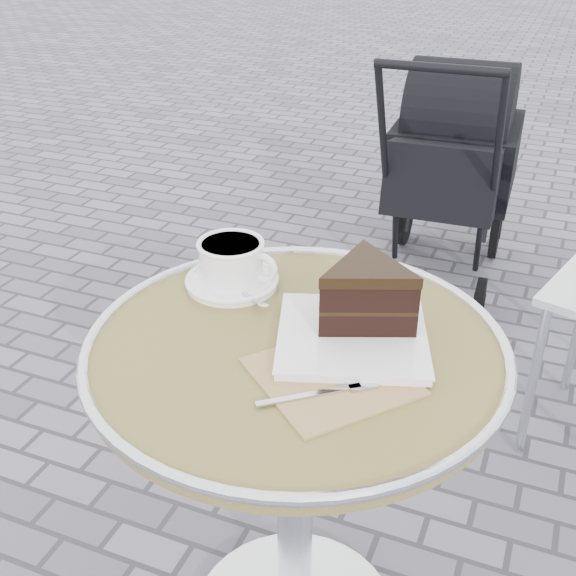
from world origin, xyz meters
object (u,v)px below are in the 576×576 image
at_px(cappuccino_set, 232,266).
at_px(cake_plate_set, 363,305).
at_px(baby_stroller, 450,172).
at_px(cafe_table, 296,420).

bearing_deg(cappuccino_set, cake_plate_set, -14.18).
distance_m(cappuccino_set, baby_stroller, 1.64).
bearing_deg(cake_plate_set, cafe_table, -163.33).
height_order(cafe_table, cappuccino_set, cappuccino_set).
xyz_separation_m(cafe_table, cappuccino_set, (-0.19, 0.14, 0.20)).
bearing_deg(cappuccino_set, baby_stroller, 85.92).
xyz_separation_m(cappuccino_set, cake_plate_set, (0.28, -0.08, 0.02)).
bearing_deg(cafe_table, baby_stroller, 91.61).
relative_size(cappuccino_set, cake_plate_set, 0.46).
height_order(cappuccino_set, cake_plate_set, cake_plate_set).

